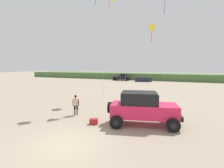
# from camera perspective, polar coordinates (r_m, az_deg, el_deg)

# --- Properties ---
(ground_plane) EXTENTS (220.00, 220.00, 0.00)m
(ground_plane) POSITION_cam_1_polar(r_m,az_deg,el_deg) (9.64, -15.13, -18.74)
(ground_plane) COLOR gray
(dune_ridge) EXTENTS (90.00, 9.95, 1.88)m
(dune_ridge) POSITION_cam_1_polar(r_m,az_deg,el_deg) (53.87, 14.19, 2.47)
(dune_ridge) COLOR #4C703D
(dune_ridge) RESTS_ON ground_plane
(jeep) EXTENTS (5.02, 3.36, 2.26)m
(jeep) POSITION_cam_1_polar(r_m,az_deg,el_deg) (11.89, 10.27, -7.75)
(jeep) COLOR #EA2151
(jeep) RESTS_ON ground_plane
(person_watching) EXTENTS (0.61, 0.37, 1.67)m
(person_watching) POSITION_cam_1_polar(r_m,az_deg,el_deg) (14.39, -12.01, -6.47)
(person_watching) COLOR #8C664C
(person_watching) RESTS_ON ground_plane
(cooler_box) EXTENTS (0.66, 0.56, 0.38)m
(cooler_box) POSITION_cam_1_polar(r_m,az_deg,el_deg) (12.17, -6.15, -12.31)
(cooler_box) COLOR #B21E23
(cooler_box) RESTS_ON ground_plane
(distant_pickup) EXTENTS (4.69, 2.58, 1.98)m
(distant_pickup) POSITION_cam_1_polar(r_m,az_deg,el_deg) (48.70, 3.31, 2.29)
(distant_pickup) COLOR black
(distant_pickup) RESTS_ON ground_plane
(distant_sedan) EXTENTS (4.46, 2.53, 1.20)m
(distant_sedan) POSITION_cam_1_polar(r_m,az_deg,el_deg) (45.60, 10.46, 1.54)
(distant_sedan) COLOR #1E232D
(distant_sedan) RESTS_ON ground_plane
(kite_pink_ribbon) EXTENTS (3.45, 5.90, 9.30)m
(kite_pink_ribbon) POSITION_cam_1_polar(r_m,az_deg,el_deg) (22.86, 13.49, 17.32)
(kite_pink_ribbon) COLOR yellow
(kite_pink_ribbon) RESTS_ON ground_plane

